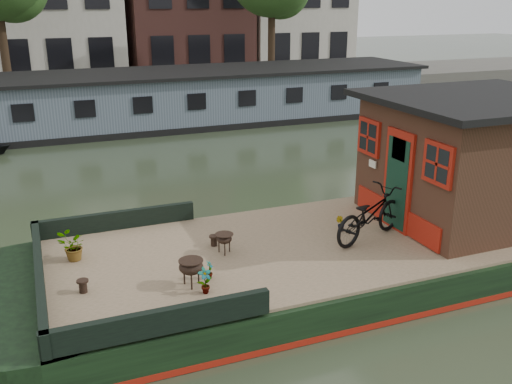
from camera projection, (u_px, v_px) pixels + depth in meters
name	position (u px, v px, depth m)	size (l,w,h in m)	color
ground	(373.00, 263.00, 10.91)	(120.00, 120.00, 0.00)	#24301E
houseboat_hull	(311.00, 261.00, 10.36)	(14.01, 4.02, 0.60)	black
houseboat_deck	(375.00, 233.00, 10.71)	(11.80, 3.80, 0.05)	#977C5D
bow_bulwark	(98.00, 267.00, 8.87)	(3.00, 4.00, 0.35)	black
cabin	(475.00, 157.00, 11.07)	(4.00, 3.50, 2.42)	black
bicycle	(370.00, 214.00, 10.23)	(0.62, 1.79, 0.94)	black
potted_plant_a	(205.00, 281.00, 8.38)	(0.22, 0.15, 0.41)	brown
potted_plant_b	(340.00, 224.00, 10.68)	(0.16, 0.13, 0.28)	brown
potted_plant_c	(72.00, 247.00, 9.43)	(0.45, 0.39, 0.50)	#94372B
potted_plant_e	(209.00, 270.00, 8.85)	(0.16, 0.11, 0.30)	brown
brazier_front	(191.00, 273.00, 8.61)	(0.40, 0.40, 0.43)	black
brazier_rear	(224.00, 243.00, 9.73)	(0.33, 0.33, 0.36)	black
bollard_port	(214.00, 241.00, 10.05)	(0.17, 0.17, 0.19)	black
bollard_stbd	(83.00, 286.00, 8.44)	(0.18, 0.18, 0.20)	black
far_houseboat	(183.00, 99.00, 22.92)	(20.40, 4.40, 2.11)	slate
quay	(150.00, 90.00, 28.80)	(60.00, 6.00, 0.90)	#47443F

